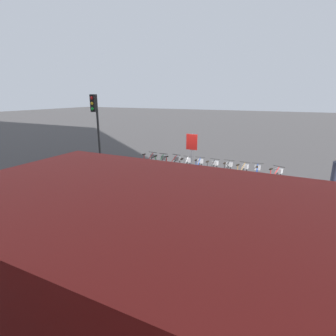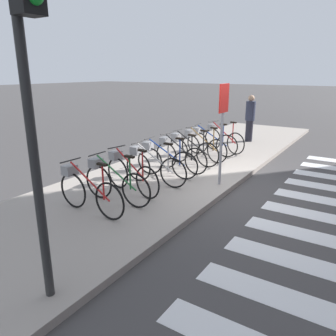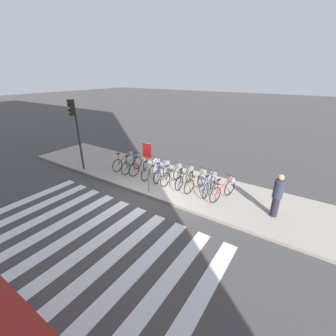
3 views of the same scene
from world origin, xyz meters
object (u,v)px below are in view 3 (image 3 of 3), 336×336
(pedestrian, at_px, (277,195))
(parked_bicycle_9, at_px, (224,189))
(parked_bicycle_3, at_px, (152,169))
(parked_bicycle_6, at_px, (186,177))
(parked_bicycle_8, at_px, (210,183))
(parked_bicycle_2, at_px, (143,165))
(parked_bicycle_5, at_px, (173,174))
(parked_bicycle_1, at_px, (133,163))
(traffic_light, at_px, (74,121))
(parked_bicycle_4, at_px, (163,171))
(parked_bicycle_7, at_px, (197,180))
(parked_bicycle_0, at_px, (125,161))
(sign_post, at_px, (147,159))

(pedestrian, bearing_deg, parked_bicycle_9, 174.27)
(parked_bicycle_3, height_order, parked_bicycle_6, same)
(parked_bicycle_6, relative_size, parked_bicycle_8, 1.00)
(parked_bicycle_9, bearing_deg, parked_bicycle_2, 178.39)
(parked_bicycle_2, relative_size, pedestrian, 0.96)
(parked_bicycle_5, distance_m, parked_bicycle_8, 1.89)
(parked_bicycle_1, distance_m, parked_bicycle_8, 4.38)
(traffic_light, bearing_deg, parked_bicycle_4, 18.27)
(parked_bicycle_2, bearing_deg, parked_bicycle_8, -0.12)
(parked_bicycle_5, bearing_deg, parked_bicycle_6, 3.30)
(parked_bicycle_2, distance_m, pedestrian, 6.49)
(parked_bicycle_7, bearing_deg, parked_bicycle_4, 178.83)
(parked_bicycle_2, bearing_deg, parked_bicycle_3, -7.23)
(parked_bicycle_4, relative_size, traffic_light, 0.44)
(parked_bicycle_3, xyz_separation_m, traffic_light, (-3.79, -1.37, 2.20))
(parked_bicycle_7, bearing_deg, parked_bicycle_0, 179.70)
(parked_bicycle_0, height_order, sign_post, sign_post)
(parked_bicycle_0, xyz_separation_m, parked_bicycle_6, (3.79, 0.02, 0.00))
(parked_bicycle_2, distance_m, parked_bicycle_4, 1.29)
(parked_bicycle_1, height_order, sign_post, sign_post)
(parked_bicycle_2, distance_m, parked_bicycle_9, 4.47)
(parked_bicycle_3, relative_size, pedestrian, 0.98)
(parked_bicycle_5, bearing_deg, parked_bicycle_0, 179.68)
(parked_bicycle_6, distance_m, traffic_light, 6.24)
(parked_bicycle_9, height_order, pedestrian, pedestrian)
(parked_bicycle_2, bearing_deg, sign_post, -43.33)
(pedestrian, bearing_deg, parked_bicycle_3, 177.65)
(parked_bicycle_4, relative_size, pedestrian, 0.97)
(parked_bicycle_4, height_order, traffic_light, traffic_light)
(parked_bicycle_2, bearing_deg, parked_bicycle_6, -0.14)
(parked_bicycle_2, distance_m, parked_bicycle_5, 1.90)
(parked_bicycle_0, height_order, parked_bicycle_5, same)
(parked_bicycle_3, height_order, parked_bicycle_8, same)
(pedestrian, bearing_deg, parked_bicycle_7, 175.21)
(traffic_light, height_order, sign_post, traffic_light)
(parked_bicycle_9, bearing_deg, parked_bicycle_8, 170.15)
(parked_bicycle_8, bearing_deg, sign_post, -148.68)
(parked_bicycle_3, bearing_deg, parked_bicycle_5, 2.10)
(parked_bicycle_4, relative_size, parked_bicycle_5, 1.00)
(parked_bicycle_7, bearing_deg, parked_bicycle_2, 179.09)
(parked_bicycle_7, height_order, pedestrian, pedestrian)
(parked_bicycle_8, bearing_deg, parked_bicycle_5, -178.89)
(parked_bicycle_2, height_order, sign_post, sign_post)
(parked_bicycle_1, bearing_deg, parked_bicycle_2, 8.03)
(sign_post, bearing_deg, parked_bicycle_9, 23.31)
(parked_bicycle_9, distance_m, traffic_light, 7.98)
(parked_bicycle_3, bearing_deg, parked_bicycle_8, 1.49)
(parked_bicycle_6, bearing_deg, parked_bicycle_0, -179.68)
(parked_bicycle_2, bearing_deg, parked_bicycle_1, -171.97)
(parked_bicycle_4, bearing_deg, pedestrian, -3.47)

